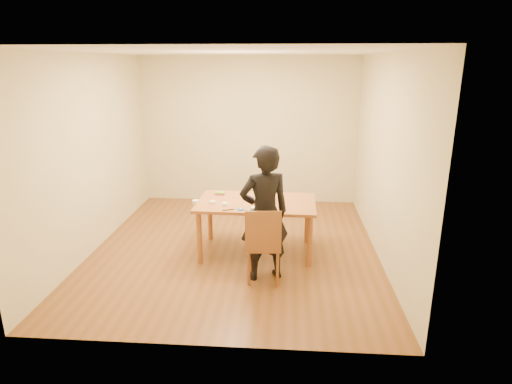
# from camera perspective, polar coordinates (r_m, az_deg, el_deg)

# --- Properties ---
(room_shell) EXTENTS (4.00, 4.50, 2.70)m
(room_shell) POSITION_cam_1_polar(r_m,az_deg,el_deg) (6.15, -2.51, 5.45)
(room_shell) COLOR brown
(room_shell) RESTS_ON ground
(dining_table) EXTENTS (1.63, 0.99, 0.04)m
(dining_table) POSITION_cam_1_polar(r_m,az_deg,el_deg) (5.84, 0.04, -1.45)
(dining_table) COLOR brown
(dining_table) RESTS_ON floor
(dining_chair) EXTENTS (0.43, 0.43, 0.04)m
(dining_chair) POSITION_cam_1_polar(r_m,az_deg,el_deg) (5.21, 1.07, -7.09)
(dining_chair) COLOR brown
(dining_chair) RESTS_ON floor
(cake_plate) EXTENTS (0.28, 0.28, 0.02)m
(cake_plate) POSITION_cam_1_polar(r_m,az_deg,el_deg) (5.83, 0.75, -1.18)
(cake_plate) COLOR red
(cake_plate) RESTS_ON dining_table
(cake) EXTENTS (0.22, 0.22, 0.07)m
(cake) POSITION_cam_1_polar(r_m,az_deg,el_deg) (5.82, 0.75, -0.75)
(cake) COLOR white
(cake) RESTS_ON cake_plate
(frosting_dome) EXTENTS (0.22, 0.22, 0.03)m
(frosting_dome) POSITION_cam_1_polar(r_m,az_deg,el_deg) (5.80, 0.76, -0.29)
(frosting_dome) COLOR white
(frosting_dome) RESTS_ON cake
(frosting_tub) EXTENTS (0.08, 0.08, 0.07)m
(frosting_tub) POSITION_cam_1_polar(r_m,az_deg,el_deg) (5.40, -0.27, -2.40)
(frosting_tub) COLOR white
(frosting_tub) RESTS_ON dining_table
(frosting_lid) EXTENTS (0.09, 0.09, 0.01)m
(frosting_lid) POSITION_cam_1_polar(r_m,az_deg,el_deg) (5.51, -2.03, -2.34)
(frosting_lid) COLOR #1A3FAC
(frosting_lid) RESTS_ON dining_table
(frosting_dollop) EXTENTS (0.04, 0.04, 0.02)m
(frosting_dollop) POSITION_cam_1_polar(r_m,az_deg,el_deg) (5.51, -2.03, -2.22)
(frosting_dollop) COLOR white
(frosting_dollop) RESTS_ON frosting_lid
(ramekin_green) EXTENTS (0.08, 0.08, 0.04)m
(ramekin_green) POSITION_cam_1_polar(r_m,az_deg,el_deg) (5.68, -4.20, -1.63)
(ramekin_green) COLOR white
(ramekin_green) RESTS_ON dining_table
(ramekin_yellow) EXTENTS (0.08, 0.08, 0.04)m
(ramekin_yellow) POSITION_cam_1_polar(r_m,az_deg,el_deg) (5.78, -5.81, -1.36)
(ramekin_yellow) COLOR white
(ramekin_yellow) RESTS_ON dining_table
(ramekin_multi) EXTENTS (0.09, 0.09, 0.04)m
(ramekin_multi) POSITION_cam_1_polar(r_m,az_deg,el_deg) (5.82, -8.07, -1.29)
(ramekin_multi) COLOR white
(ramekin_multi) RESTS_ON dining_table
(candy_box_pink) EXTENTS (0.13, 0.07, 0.02)m
(candy_box_pink) POSITION_cam_1_polar(r_m,az_deg,el_deg) (6.15, -4.81, -0.29)
(candy_box_pink) COLOR #C82F7B
(candy_box_pink) RESTS_ON dining_table
(candy_box_green) EXTENTS (0.14, 0.07, 0.02)m
(candy_box_green) POSITION_cam_1_polar(r_m,az_deg,el_deg) (6.15, -4.86, -0.09)
(candy_box_green) COLOR green
(candy_box_green) RESTS_ON candy_box_pink
(spatula) EXTENTS (0.15, 0.08, 0.01)m
(spatula) POSITION_cam_1_polar(r_m,az_deg,el_deg) (5.50, -3.73, -2.39)
(spatula) COLOR black
(spatula) RESTS_ON dining_table
(person) EXTENTS (0.71, 0.59, 1.67)m
(person) POSITION_cam_1_polar(r_m,az_deg,el_deg) (5.11, 1.12, -2.94)
(person) COLOR black
(person) RESTS_ON floor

